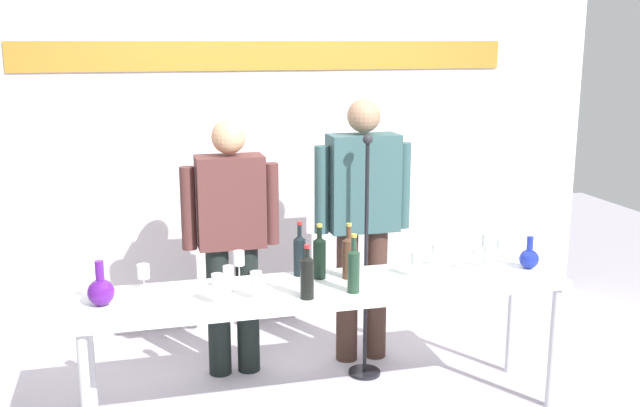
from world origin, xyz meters
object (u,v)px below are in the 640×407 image
object	(u,v)px
wine_glass_right_2	(487,241)
wine_glass_right_5	(416,259)
microphone_stand	(365,298)
wine_bottle_0	(319,256)
wine_bottle_2	(300,254)
wine_glass_right_3	(501,247)
wine_glass_right_4	(437,250)
wine_glass_left_1	(217,283)
wine_bottle_3	(354,268)
decanter_blue_left	(101,291)
wine_glass_left_0	(256,281)
decanter_blue_right	(529,258)
presenter_right	(363,213)
wine_glass_left_4	(239,259)
wine_bottle_1	(349,256)
wine_glass_left_2	(143,272)
display_table	(327,296)
wine_glass_left_3	(228,273)
wine_bottle_4	(307,275)
wine_glass_right_1	(489,253)
wine_glass_right_0	(477,255)
presenter_left	(231,233)

from	to	relation	value
wine_glass_right_2	wine_glass_right_5	distance (m)	0.58
microphone_stand	wine_bottle_0	bearing A→B (deg)	-141.00
wine_bottle_0	wine_bottle_2	size ratio (longest dim) A/B	1.00
wine_glass_right_3	wine_glass_right_4	distance (m)	0.37
wine_glass_left_1	wine_bottle_3	bearing A→B (deg)	0.27
decanter_blue_left	wine_glass_left_0	xyz separation A→B (m)	(0.76, -0.12, 0.02)
wine_glass_left_0	decanter_blue_left	bearing A→B (deg)	171.36
decanter_blue_right	presenter_right	size ratio (longest dim) A/B	0.11
wine_glass_left_4	wine_glass_right_3	bearing A→B (deg)	-5.77
wine_bottle_1	wine_bottle_0	bearing A→B (deg)	165.03
wine_glass_left_4	microphone_stand	world-z (taller)	microphone_stand
wine_glass_left_0	wine_glass_left_2	world-z (taller)	wine_glass_left_0
decanter_blue_right	wine_glass_right_5	size ratio (longest dim) A/B	1.26
display_table	wine_glass_left_3	distance (m)	0.55
display_table	wine_bottle_4	bearing A→B (deg)	-132.48
wine_glass_right_5	wine_glass_right_1	bearing A→B (deg)	6.12
decanter_blue_left	wine_bottle_0	world-z (taller)	wine_bottle_0
wine_glass_right_0	wine_glass_left_2	bearing A→B (deg)	174.02
wine_glass_left_2	wine_glass_left_1	bearing A→B (deg)	-44.62
wine_glass_left_0	wine_bottle_2	bearing A→B (deg)	47.07
decanter_blue_left	wine_bottle_2	size ratio (longest dim) A/B	0.75
wine_bottle_0	wine_bottle_3	xyz separation A→B (m)	(0.11, -0.27, 0.00)
wine_glass_right_2	wine_glass_right_4	bearing A→B (deg)	-171.91
decanter_blue_left	wine_bottle_3	world-z (taller)	wine_bottle_3
decanter_blue_left	wine_bottle_2	xyz separation A→B (m)	(1.06, 0.21, 0.05)
wine_bottle_0	wine_bottle_1	distance (m)	0.16
decanter_blue_right	wine_glass_left_2	xyz separation A→B (m)	(-2.16, 0.20, 0.03)
presenter_left	wine_glass_right_0	xyz separation A→B (m)	(1.30, -0.67, -0.05)
wine_glass_right_2	wine_glass_left_3	bearing A→B (deg)	-173.65
wine_bottle_0	microphone_stand	bearing A→B (deg)	39.00
display_table	decanter_blue_right	world-z (taller)	decanter_blue_right
presenter_right	wine_glass_left_1	distance (m)	1.31
wine_glass_right_0	wine_glass_right_3	distance (m)	0.20
wine_bottle_3	microphone_stand	xyz separation A→B (m)	(0.26, 0.57, -0.39)
wine_glass_left_1	wine_glass_left_3	distance (m)	0.21
wine_bottle_3	wine_glass_left_4	distance (m)	0.65
wine_bottle_1	wine_glass_right_4	world-z (taller)	wine_bottle_1
decanter_blue_right	wine_bottle_2	distance (m)	1.33
wine_bottle_0	wine_glass_right_2	bearing A→B (deg)	5.13
wine_bottle_0	wine_bottle_4	bearing A→B (deg)	-115.61
presenter_left	wine_glass_right_3	size ratio (longest dim) A/B	9.72
wine_glass_right_5	wine_glass_right_3	bearing A→B (deg)	6.33
decanter_blue_right	wine_glass_right_2	xyz separation A→B (m)	(-0.15, 0.23, 0.05)
wine_bottle_4	wine_glass_left_4	world-z (taller)	wine_bottle_4
wine_glass_right_2	wine_glass_right_3	size ratio (longest dim) A/B	0.95
wine_bottle_3	wine_glass_left_2	distance (m)	1.11
wine_glass_right_4	wine_glass_right_5	world-z (taller)	wine_glass_right_5
wine_bottle_0	wine_glass_right_4	bearing A→B (deg)	3.71
wine_bottle_1	wine_glass_right_3	size ratio (longest dim) A/B	1.91
wine_bottle_3	wine_glass_right_2	size ratio (longest dim) A/B	2.02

